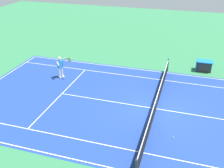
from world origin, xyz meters
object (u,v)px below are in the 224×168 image
Objects in this scene: tennis_player_near at (60,66)px; tennis_ball at (173,137)px; tennis_net at (157,102)px; equipment_cart_tarped at (204,66)px.

tennis_player_near is 10.17m from tennis_ball.
equipment_cart_tarped is at bearing -111.93° from tennis_net.
tennis_net is 7.98m from tennis_player_near.
tennis_ball is 9.44m from equipment_cart_tarped.
tennis_ball is (-1.27, 2.52, -0.46)m from tennis_net.
tennis_net is at bearing 68.07° from equipment_cart_tarped.
equipment_cart_tarped is (-2.74, -6.79, -0.05)m from tennis_net.
equipment_cart_tarped is at bearing -156.73° from tennis_player_near.
tennis_net is 9.36× the size of equipment_cart_tarped.
tennis_net reaches higher than tennis_ball.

